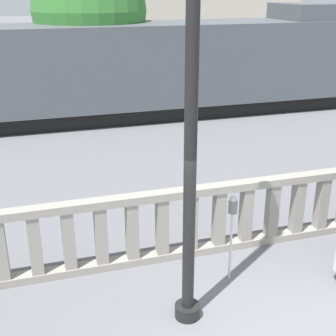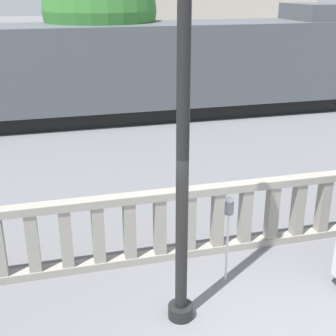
{
  "view_description": "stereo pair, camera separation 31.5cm",
  "coord_description": "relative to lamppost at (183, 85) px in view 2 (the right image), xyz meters",
  "views": [
    {
      "loc": [
        -2.83,
        -4.17,
        4.59
      ],
      "look_at": [
        -0.39,
        3.8,
        1.34
      ],
      "focal_mm": 50.0,
      "sensor_mm": 36.0,
      "label": 1
    },
    {
      "loc": [
        -2.53,
        -4.26,
        4.59
      ],
      "look_at": [
        -0.39,
        3.8,
        1.34
      ],
      "focal_mm": 50.0,
      "sensor_mm": 36.0,
      "label": 2
    }
  ],
  "objects": [
    {
      "name": "balustrade",
      "position": [
        0.89,
        1.61,
        -2.8
      ],
      "size": [
        17.39,
        0.24,
        1.33
      ],
      "color": "gray",
      "rests_on": "ground"
    },
    {
      "name": "tree_left",
      "position": [
        0.56,
        12.61,
        0.3
      ],
      "size": [
        4.16,
        4.16,
        5.85
      ],
      "color": "#4C3823",
      "rests_on": "ground"
    },
    {
      "name": "lamppost",
      "position": [
        0.0,
        0.0,
        0.0
      ],
      "size": [
        0.38,
        0.38,
        6.86
      ],
      "color": "black",
      "rests_on": "ground"
    },
    {
      "name": "train_near",
      "position": [
        -2.4,
        11.37,
        -1.69
      ],
      "size": [
        26.79,
        2.86,
        3.98
      ],
      "color": "black",
      "rests_on": "ground"
    },
    {
      "name": "parking_meter",
      "position": [
        0.99,
        0.72,
        -2.28
      ],
      "size": [
        0.14,
        0.14,
        1.52
      ],
      "color": "silver",
      "rests_on": "ground"
    }
  ]
}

